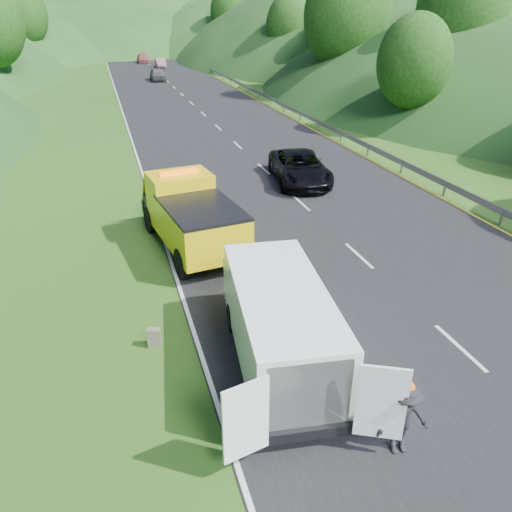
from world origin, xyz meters
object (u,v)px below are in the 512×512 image
object	(u,v)px
white_van	(279,321)
child	(245,331)
tow_truck	(191,215)
worker	(398,451)
suitcase	(154,338)
passing_suv	(299,182)
woman	(230,309)

from	to	relation	value
white_van	child	world-z (taller)	white_van
tow_truck	worker	distance (m)	11.60
white_van	suitcase	distance (m)	3.61
white_van	worker	xyz separation A→B (m)	(1.49, -3.50, -1.34)
tow_truck	passing_suv	world-z (taller)	tow_truck
white_van	child	size ratio (longest dim) A/B	7.62
white_van	tow_truck	bearing A→B (deg)	103.20
tow_truck	child	xyz separation A→B (m)	(0.45, -6.14, -1.37)
woman	worker	size ratio (longest dim) A/B	1.02
tow_truck	passing_suv	bearing A→B (deg)	34.65
worker	woman	bearing A→B (deg)	112.81
child	passing_suv	world-z (taller)	passing_suv
child	worker	distance (m)	5.48
suitcase	passing_suv	distance (m)	15.62
child	suitcase	world-z (taller)	suitcase
woman	passing_suv	xyz separation A→B (m)	(6.69, 11.35, 0.00)
suitcase	passing_suv	bearing A→B (deg)	54.07
white_van	woman	xyz separation A→B (m)	(-0.56, 2.95, -1.34)
white_van	passing_suv	world-z (taller)	white_van
white_van	woman	world-z (taller)	white_van
tow_truck	passing_suv	xyz separation A→B (m)	(7.01, 6.53, -1.37)
white_van	woman	distance (m)	3.29
passing_suv	tow_truck	bearing A→B (deg)	-128.10
child	suitcase	size ratio (longest dim) A/B	1.58
tow_truck	worker	bearing A→B (deg)	-86.47
tow_truck	suitcase	world-z (taller)	tow_truck
tow_truck	worker	size ratio (longest dim) A/B	3.90
white_van	worker	distance (m)	4.03
tow_truck	child	distance (m)	6.30
worker	suitcase	bearing A→B (deg)	136.39
woman	worker	distance (m)	6.77
woman	tow_truck	bearing A→B (deg)	-7.19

